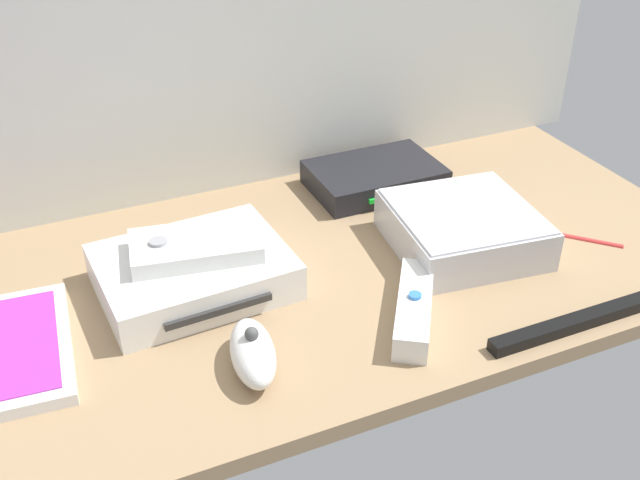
{
  "coord_description": "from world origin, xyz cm",
  "views": [
    {
      "loc": [
        -30.37,
        -68.4,
        51.15
      ],
      "look_at": [
        0.0,
        0.0,
        4.0
      ],
      "focal_mm": 42.43,
      "sensor_mm": 36.0,
      "label": 1
    }
  ],
  "objects_px": {
    "game_case": "(2,352)",
    "remote_classic_pad": "(195,246)",
    "stylus_pen": "(587,238)",
    "sensor_bar": "(585,319)",
    "remote_wand": "(414,308)",
    "network_router": "(375,177)",
    "remote_nunchuk": "(253,353)",
    "game_console": "(194,272)",
    "mini_computer": "(463,228)"
  },
  "relations": [
    {
      "from": "mini_computer",
      "to": "game_case",
      "type": "xyz_separation_m",
      "value": [
        -0.54,
        0.01,
        -0.02
      ]
    },
    {
      "from": "game_case",
      "to": "stylus_pen",
      "type": "height_order",
      "value": "game_case"
    },
    {
      "from": "game_console",
      "to": "remote_classic_pad",
      "type": "distance_m",
      "value": 0.03
    },
    {
      "from": "mini_computer",
      "to": "network_router",
      "type": "distance_m",
      "value": 0.19
    },
    {
      "from": "stylus_pen",
      "to": "game_console",
      "type": "bearing_deg",
      "value": 168.09
    },
    {
      "from": "stylus_pen",
      "to": "game_case",
      "type": "bearing_deg",
      "value": 174.86
    },
    {
      "from": "game_console",
      "to": "remote_wand",
      "type": "bearing_deg",
      "value": -40.71
    },
    {
      "from": "game_console",
      "to": "remote_wand",
      "type": "height_order",
      "value": "game_console"
    },
    {
      "from": "remote_classic_pad",
      "to": "stylus_pen",
      "type": "height_order",
      "value": "remote_classic_pad"
    },
    {
      "from": "remote_wand",
      "to": "network_router",
      "type": "bearing_deg",
      "value": 103.81
    },
    {
      "from": "network_router",
      "to": "stylus_pen",
      "type": "xyz_separation_m",
      "value": [
        0.18,
        -0.24,
        -0.01
      ]
    },
    {
      "from": "remote_wand",
      "to": "game_console",
      "type": "bearing_deg",
      "value": 175.92
    },
    {
      "from": "game_console",
      "to": "network_router",
      "type": "distance_m",
      "value": 0.33
    },
    {
      "from": "game_case",
      "to": "remote_classic_pad",
      "type": "height_order",
      "value": "remote_classic_pad"
    },
    {
      "from": "game_case",
      "to": "remote_nunchuk",
      "type": "xyz_separation_m",
      "value": [
        0.23,
        -0.12,
        0.01
      ]
    },
    {
      "from": "remote_classic_pad",
      "to": "remote_wand",
      "type": "bearing_deg",
      "value": -28.97
    },
    {
      "from": "remote_wand",
      "to": "sensor_bar",
      "type": "height_order",
      "value": "remote_wand"
    },
    {
      "from": "mini_computer",
      "to": "stylus_pen",
      "type": "bearing_deg",
      "value": -18.98
    },
    {
      "from": "remote_classic_pad",
      "to": "mini_computer",
      "type": "bearing_deg",
      "value": 0.53
    },
    {
      "from": "game_console",
      "to": "remote_nunchuk",
      "type": "distance_m",
      "value": 0.16
    },
    {
      "from": "mini_computer",
      "to": "stylus_pen",
      "type": "height_order",
      "value": "mini_computer"
    },
    {
      "from": "mini_computer",
      "to": "remote_nunchuk",
      "type": "xyz_separation_m",
      "value": [
        -0.31,
        -0.11,
        -0.01
      ]
    },
    {
      "from": "network_router",
      "to": "remote_classic_pad",
      "type": "xyz_separation_m",
      "value": [
        -0.3,
        -0.13,
        0.04
      ]
    },
    {
      "from": "remote_classic_pad",
      "to": "game_console",
      "type": "bearing_deg",
      "value": -144.99
    },
    {
      "from": "game_console",
      "to": "network_router",
      "type": "height_order",
      "value": "game_console"
    },
    {
      "from": "game_console",
      "to": "stylus_pen",
      "type": "bearing_deg",
      "value": -15.28
    },
    {
      "from": "remote_wand",
      "to": "game_case",
      "type": "bearing_deg",
      "value": -162.13
    },
    {
      "from": "network_router",
      "to": "remote_nunchuk",
      "type": "xyz_separation_m",
      "value": [
        -0.29,
        -0.29,
        0.0
      ]
    },
    {
      "from": "game_case",
      "to": "remote_nunchuk",
      "type": "distance_m",
      "value": 0.26
    },
    {
      "from": "game_case",
      "to": "sensor_bar",
      "type": "bearing_deg",
      "value": -14.39
    },
    {
      "from": "sensor_bar",
      "to": "stylus_pen",
      "type": "height_order",
      "value": "sensor_bar"
    },
    {
      "from": "remote_wand",
      "to": "stylus_pen",
      "type": "xyz_separation_m",
      "value": [
        0.28,
        0.05,
        -0.01
      ]
    },
    {
      "from": "game_case",
      "to": "network_router",
      "type": "distance_m",
      "value": 0.54
    },
    {
      "from": "remote_nunchuk",
      "to": "sensor_bar",
      "type": "xyz_separation_m",
      "value": [
        0.35,
        -0.08,
        -0.01
      ]
    },
    {
      "from": "game_case",
      "to": "remote_classic_pad",
      "type": "bearing_deg",
      "value": 15.29
    },
    {
      "from": "sensor_bar",
      "to": "remote_wand",
      "type": "bearing_deg",
      "value": 153.15
    },
    {
      "from": "game_console",
      "to": "network_router",
      "type": "xyz_separation_m",
      "value": [
        0.3,
        0.13,
        -0.0
      ]
    },
    {
      "from": "network_router",
      "to": "stylus_pen",
      "type": "bearing_deg",
      "value": -52.33
    },
    {
      "from": "game_case",
      "to": "network_router",
      "type": "height_order",
      "value": "network_router"
    },
    {
      "from": "game_console",
      "to": "remote_nunchuk",
      "type": "relative_size",
      "value": 2.06
    },
    {
      "from": "game_console",
      "to": "mini_computer",
      "type": "bearing_deg",
      "value": -11.86
    },
    {
      "from": "game_case",
      "to": "remote_classic_pad",
      "type": "xyz_separation_m",
      "value": [
        0.22,
        0.04,
        0.05
      ]
    },
    {
      "from": "stylus_pen",
      "to": "sensor_bar",
      "type": "bearing_deg",
      "value": -131.2
    },
    {
      "from": "remote_wand",
      "to": "remote_classic_pad",
      "type": "xyz_separation_m",
      "value": [
        -0.2,
        0.16,
        0.04
      ]
    },
    {
      "from": "mini_computer",
      "to": "remote_nunchuk",
      "type": "bearing_deg",
      "value": -161.05
    },
    {
      "from": "remote_nunchuk",
      "to": "sensor_bar",
      "type": "height_order",
      "value": "remote_nunchuk"
    },
    {
      "from": "game_console",
      "to": "stylus_pen",
      "type": "height_order",
      "value": "game_console"
    },
    {
      "from": "remote_classic_pad",
      "to": "network_router",
      "type": "bearing_deg",
      "value": 33.47
    },
    {
      "from": "remote_wand",
      "to": "sensor_bar",
      "type": "relative_size",
      "value": 0.6
    },
    {
      "from": "remote_classic_pad",
      "to": "sensor_bar",
      "type": "relative_size",
      "value": 0.65
    }
  ]
}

